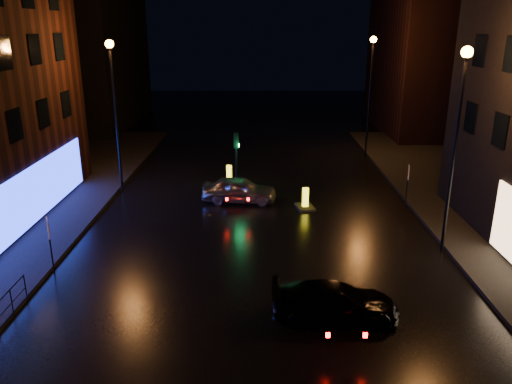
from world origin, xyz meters
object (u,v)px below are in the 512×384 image
silver_hatchback (239,190)px  dark_sedan (335,302)px  bollard_near (305,204)px  traffic_signal (237,183)px  bollard_far (229,178)px  road_sign_left (49,233)px  road_sign_right (408,176)px

silver_hatchback → dark_sedan: silver_hatchback is taller
silver_hatchback → bollard_near: (3.47, -1.01, -0.43)m
bollard_near → traffic_signal: bearing=131.7°
bollard_near → bollard_far: bearing=121.4°
dark_sedan → silver_hatchback: bearing=19.0°
silver_hatchback → road_sign_left: size_ratio=1.79×
bollard_far → road_sign_left: 13.31m
bollard_far → silver_hatchback: bearing=-58.6°
dark_sedan → road_sign_left: size_ratio=1.86×
silver_hatchback → bollard_far: bearing=16.2°
road_sign_left → traffic_signal: bearing=31.1°
dark_sedan → road_sign_right: bearing=-24.6°
road_sign_left → silver_hatchback: bearing=24.9°
bollard_far → bollard_near: bearing=-27.7°
road_sign_left → road_sign_right: size_ratio=1.03×
bollard_far → traffic_signal: bearing=-54.0°
silver_hatchback → dark_sedan: (3.53, -11.30, -0.08)m
silver_hatchback → road_sign_right: (8.88, -0.43, 0.93)m
bollard_near → bollard_far: 6.21m
dark_sedan → bollard_near: dark_sedan is taller
traffic_signal → bollard_near: (3.69, -2.76, -0.26)m
silver_hatchback → bollard_near: size_ratio=2.81×
bollard_far → road_sign_right: 10.51m
silver_hatchback → road_sign_left: (-6.89, -8.18, 0.98)m
traffic_signal → dark_sedan: bearing=-74.0°
bollard_far → road_sign_right: (9.63, -3.97, 1.38)m
bollard_near → road_sign_right: road_sign_right is taller
dark_sedan → bollard_far: size_ratio=2.96×
dark_sedan → bollard_near: size_ratio=2.92×
bollard_far → road_sign_right: size_ratio=0.65×
dark_sedan → bollard_far: (-4.28, 14.84, -0.37)m
silver_hatchback → bollard_near: 3.64m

